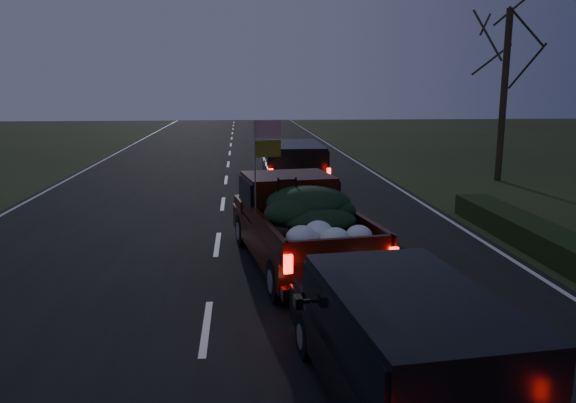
{
  "coord_description": "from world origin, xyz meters",
  "views": [
    {
      "loc": [
        0.6,
        -8.68,
        3.87
      ],
      "look_at": [
        1.69,
        3.92,
        1.3
      ],
      "focal_mm": 35.0,
      "sensor_mm": 36.0,
      "label": 1
    }
  ],
  "objects": [
    {
      "name": "ground",
      "position": [
        0.0,
        0.0,
        0.0
      ],
      "size": [
        120.0,
        120.0,
        0.0
      ],
      "primitive_type": "plane",
      "color": "black",
      "rests_on": "ground"
    },
    {
      "name": "road_asphalt",
      "position": [
        0.0,
        0.0,
        0.01
      ],
      "size": [
        14.0,
        120.0,
        0.02
      ],
      "primitive_type": "cube",
      "color": "black",
      "rests_on": "ground"
    },
    {
      "name": "hedge_row",
      "position": [
        7.8,
        3.0,
        0.3
      ],
      "size": [
        1.0,
        10.0,
        0.6
      ],
      "primitive_type": "cube",
      "color": "black",
      "rests_on": "ground"
    },
    {
      "name": "bare_tree_far",
      "position": [
        11.5,
        14.0,
        5.23
      ],
      "size": [
        3.6,
        3.6,
        7.0
      ],
      "color": "black",
      "rests_on": "ground"
    },
    {
      "name": "pickup_truck",
      "position": [
        1.86,
        3.17,
        1.07
      ],
      "size": [
        2.9,
        5.73,
        2.87
      ],
      "rotation": [
        0.0,
        0.0,
        0.16
      ],
      "color": "#371007",
      "rests_on": "ground"
    },
    {
      "name": "lead_suv",
      "position": [
        2.61,
        12.19,
        1.12
      ],
      "size": [
        2.18,
        5.18,
        1.49
      ],
      "rotation": [
        0.0,
        0.0,
        -0.0
      ],
      "color": "black",
      "rests_on": "ground"
    },
    {
      "name": "rear_suv",
      "position": [
        2.53,
        -2.63,
        0.97
      ],
      "size": [
        2.41,
        4.65,
        1.29
      ],
      "rotation": [
        0.0,
        0.0,
        0.11
      ],
      "color": "black",
      "rests_on": "ground"
    }
  ]
}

